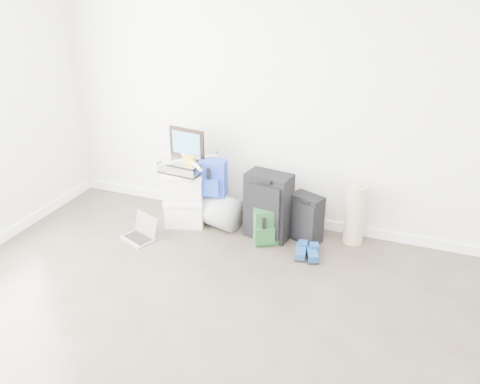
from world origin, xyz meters
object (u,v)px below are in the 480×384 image
at_px(large_suitcase, 268,206).
at_px(carry_on, 306,218).
at_px(duffel_bag, 215,209).
at_px(laptop, 141,233).
at_px(briefcase, 183,166).
at_px(boxes_stack, 185,197).

relative_size(large_suitcase, carry_on, 1.39).
xyz_separation_m(duffel_bag, laptop, (-0.57, -0.54, -0.12)).
height_order(briefcase, laptop, briefcase).
relative_size(briefcase, carry_on, 0.86).
xyz_separation_m(boxes_stack, briefcase, (0.00, -0.00, 0.35)).
height_order(boxes_stack, duffel_bag, boxes_stack).
bearing_deg(carry_on, large_suitcase, -148.35).
xyz_separation_m(boxes_stack, laptop, (-0.27, -0.45, -0.24)).
bearing_deg(boxes_stack, carry_on, -12.93).
distance_m(briefcase, carry_on, 1.34).
relative_size(boxes_stack, large_suitcase, 0.87).
distance_m(large_suitcase, laptop, 1.31).
bearing_deg(large_suitcase, briefcase, -168.80).
bearing_deg(boxes_stack, large_suitcase, -14.96).
relative_size(boxes_stack, briefcase, 1.41).
xyz_separation_m(boxes_stack, carry_on, (1.28, 0.10, -0.05)).
bearing_deg(duffel_bag, laptop, -120.56).
bearing_deg(duffel_bag, large_suitcase, 11.35).
bearing_deg(laptop, carry_on, 41.93).
bearing_deg(briefcase, boxes_stack, 94.98).
distance_m(boxes_stack, duffel_bag, 0.33).
distance_m(briefcase, large_suitcase, 0.95).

